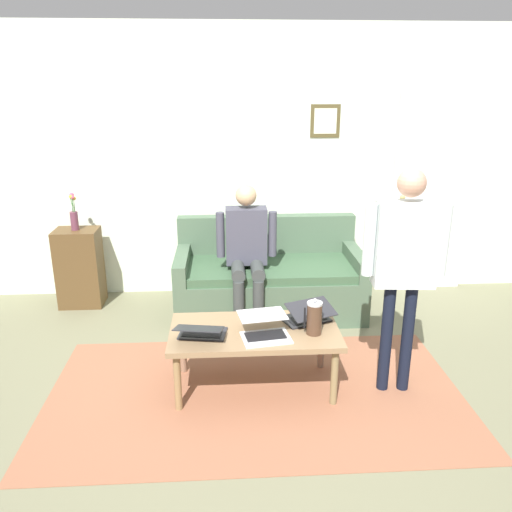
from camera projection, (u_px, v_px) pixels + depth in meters
The scene contains 14 objects.
ground_plane at pixel (269, 405), 3.60m from camera, with size 7.68×7.68×0.00m, color #706F53.
area_rug at pixel (255, 394), 3.72m from camera, with size 2.98×1.67×0.01m, color #925A41.
back_wall at pixel (252, 165), 5.25m from camera, with size 7.04×0.11×2.70m.
interior_door at pixel (430, 195), 5.38m from camera, with size 0.82×0.09×2.05m.
couch at pixel (269, 280), 5.03m from camera, with size 1.78×0.86×0.88m.
coffee_table at pixel (255, 336), 3.69m from camera, with size 1.21×0.63×0.47m.
laptop_left at pixel (201, 332), 3.55m from camera, with size 0.37×0.37×0.13m.
laptop_center at pixel (265, 329), 3.56m from camera, with size 0.38×0.40×0.13m.
laptop_right at pixel (307, 315), 3.79m from camera, with size 0.42×0.40×0.15m.
french_press at pixel (314, 318), 3.57m from camera, with size 0.13×0.11×0.27m.
side_shelf at pixel (80, 268), 5.13m from camera, with size 0.42×0.32×0.78m.
flower_vase at pixel (74, 217), 4.96m from camera, with size 0.07×0.09×0.36m.
person_standing at pixel (405, 255), 3.47m from camera, with size 0.58×0.21×1.62m.
person_seated at pixel (247, 247), 4.67m from camera, with size 0.55×0.51×1.28m.
Camera 1 is at (0.28, 3.06, 2.14)m, focal length 36.11 mm.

